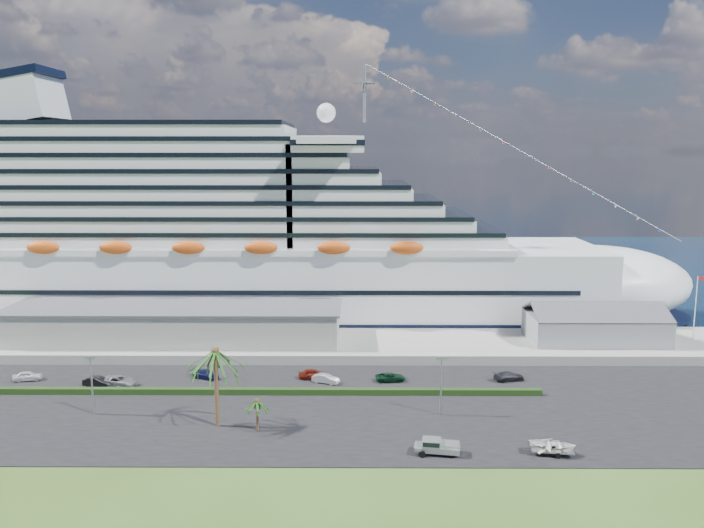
{
  "coord_description": "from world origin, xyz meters",
  "views": [
    {
      "loc": [
        8.4,
        -81.97,
        35.97
      ],
      "look_at": [
        7.63,
        30.0,
        17.61
      ],
      "focal_mm": 35.0,
      "sensor_mm": 36.0,
      "label": 1
    }
  ],
  "objects_px": {
    "boat_trailer": "(552,446)",
    "pickup_truck": "(436,446)",
    "parked_car_3": "(206,374)",
    "cruise_ship": "(218,242)"
  },
  "relations": [
    {
      "from": "boat_trailer",
      "to": "pickup_truck",
      "type": "bearing_deg",
      "value": 179.48
    },
    {
      "from": "parked_car_3",
      "to": "boat_trailer",
      "type": "bearing_deg",
      "value": -96.15
    },
    {
      "from": "pickup_truck",
      "to": "boat_trailer",
      "type": "height_order",
      "value": "pickup_truck"
    },
    {
      "from": "cruise_ship",
      "to": "parked_car_3",
      "type": "distance_m",
      "value": 44.18
    },
    {
      "from": "cruise_ship",
      "to": "parked_car_3",
      "type": "height_order",
      "value": "cruise_ship"
    },
    {
      "from": "cruise_ship",
      "to": "parked_car_3",
      "type": "relative_size",
      "value": 40.82
    },
    {
      "from": "cruise_ship",
      "to": "parked_car_3",
      "type": "bearing_deg",
      "value": -81.95
    },
    {
      "from": "cruise_ship",
      "to": "boat_trailer",
      "type": "relative_size",
      "value": 29.64
    },
    {
      "from": "pickup_truck",
      "to": "boat_trailer",
      "type": "relative_size",
      "value": 0.88
    },
    {
      "from": "cruise_ship",
      "to": "pickup_truck",
      "type": "relative_size",
      "value": 33.72
    }
  ]
}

